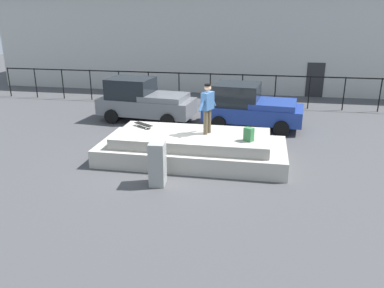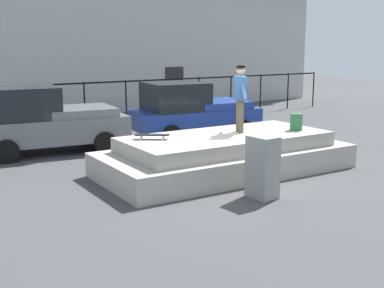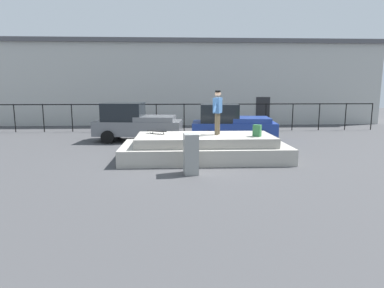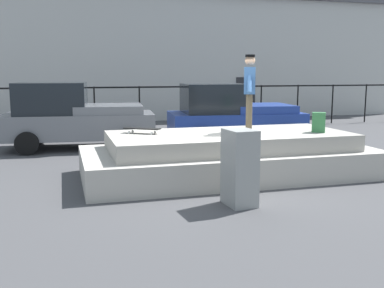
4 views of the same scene
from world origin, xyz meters
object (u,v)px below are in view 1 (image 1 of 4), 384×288
at_px(car_blue_pickup_mid, 250,106).
at_px(car_grey_pickup_near, 144,100).
at_px(utility_box, 157,163).
at_px(skateboarder, 207,105).
at_px(skateboard, 143,124).
at_px(backpack, 249,134).

bearing_deg(car_blue_pickup_mid, car_grey_pickup_near, 177.41).
height_order(car_blue_pickup_mid, utility_box, car_blue_pickup_mid).
xyz_separation_m(skateboarder, car_grey_pickup_near, (-3.63, 4.51, -0.96)).
bearing_deg(utility_box, skateboard, 110.48).
relative_size(skateboarder, backpack, 3.86).
relative_size(car_blue_pickup_mid, utility_box, 3.38).
bearing_deg(car_grey_pickup_near, skateboard, -72.73).
distance_m(car_grey_pickup_near, car_blue_pickup_mid, 4.85).
bearing_deg(car_grey_pickup_near, skateboarder, -51.19).
height_order(skateboarder, backpack, skateboarder).
distance_m(backpack, utility_box, 3.08).
bearing_deg(car_grey_pickup_near, utility_box, -69.62).
distance_m(skateboard, car_grey_pickup_near, 4.39).
xyz_separation_m(skateboarder, car_blue_pickup_mid, (1.22, 4.29, -0.99)).
xyz_separation_m(skateboard, backpack, (3.73, -0.87, 0.12)).
xyz_separation_m(skateboarder, utility_box, (-1.12, -2.24, -1.26)).
relative_size(skateboarder, utility_box, 1.29).
distance_m(car_grey_pickup_near, utility_box, 7.20).
xyz_separation_m(skateboarder, skateboard, (-2.32, 0.32, -0.87)).
bearing_deg(utility_box, skateboarder, 58.70).
bearing_deg(car_blue_pickup_mid, backpack, -87.86).
distance_m(skateboard, car_blue_pickup_mid, 5.33).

